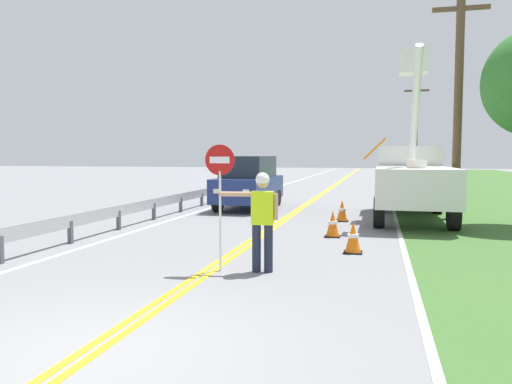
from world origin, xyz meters
name	(u,v)px	position (x,y,z in m)	size (l,w,h in m)	color
ground_plane	(88,354)	(0.00, 0.00, 0.00)	(160.00, 160.00, 0.00)	gray
centerline_yellow_left	(314,198)	(-0.09, 20.00, 0.01)	(0.11, 110.00, 0.01)	yellow
centerline_yellow_right	(318,198)	(0.09, 20.00, 0.01)	(0.11, 110.00, 0.01)	yellow
edge_line_right	(391,199)	(3.60, 20.00, 0.01)	(0.12, 110.00, 0.01)	silver
edge_line_left	(247,196)	(-3.60, 20.00, 0.01)	(0.12, 110.00, 0.01)	silver
flagger_worker	(262,215)	(0.97, 4.09, 1.05)	(1.08, 0.30, 1.83)	#1E2338
stop_sign_paddle	(220,179)	(0.20, 3.98, 1.71)	(0.56, 0.04, 2.33)	silver
utility_bucket_truck	(412,176)	(4.10, 12.84, 1.42)	(2.71, 6.82, 5.67)	silver
oncoming_suv_nearest	(249,182)	(-2.03, 14.51, 1.06)	(1.99, 4.64, 2.10)	navy
utility_pole_near	(458,100)	(5.56, 13.26, 3.97)	(1.80, 0.28, 7.58)	brown
utility_pole_mid	(416,131)	(5.71, 34.90, 3.98)	(1.80, 0.28, 7.61)	brown
traffic_cone_lead	(353,238)	(2.50, 6.28, 0.34)	(0.40, 0.40, 0.70)	orange
traffic_cone_mid	(333,224)	(1.87, 8.33, 0.34)	(0.40, 0.40, 0.70)	orange
traffic_cone_tail	(342,211)	(1.89, 11.49, 0.34)	(0.40, 0.40, 0.70)	orange
guardrail_left_shoulder	(211,192)	(-4.20, 16.09, 0.52)	(0.10, 32.00, 0.71)	#9EA0A3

